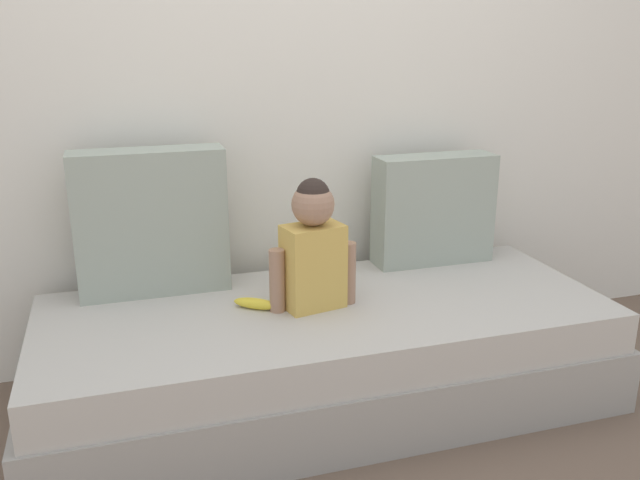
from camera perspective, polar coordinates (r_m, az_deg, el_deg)
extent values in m
plane|color=brown|center=(2.64, 0.54, -13.33)|extent=(12.00, 12.00, 0.00)
cube|color=silver|center=(2.81, -3.01, 14.74)|extent=(5.32, 0.10, 2.44)
cube|color=#9C978F|center=(2.59, 0.55, -11.06)|extent=(2.12, 0.86, 0.24)
cube|color=#B7B2A8|center=(2.50, 0.56, -7.11)|extent=(2.05, 0.83, 0.15)
cube|color=#99A393|center=(2.59, -14.09, 1.46)|extent=(0.55, 0.16, 0.55)
cube|color=#99A393|center=(2.90, 9.58, 2.58)|extent=(0.51, 0.16, 0.46)
cube|color=gold|center=(2.40, -0.61, -2.24)|extent=(0.23, 0.17, 0.31)
sphere|color=#9E755B|center=(2.33, -0.62, 3.04)|extent=(0.15, 0.15, 0.15)
sphere|color=#2D231E|center=(2.32, -0.63, 3.86)|extent=(0.12, 0.12, 0.12)
cylinder|color=#9E755B|center=(2.38, -3.67, -3.43)|extent=(0.06, 0.06, 0.23)
cylinder|color=#9E755B|center=(2.45, 2.37, -2.77)|extent=(0.06, 0.06, 0.23)
ellipsoid|color=yellow|center=(2.44, -5.46, -5.38)|extent=(0.16, 0.13, 0.04)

